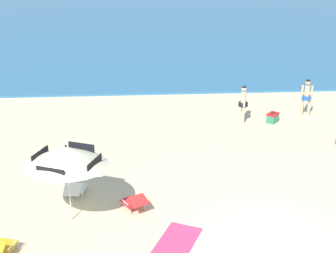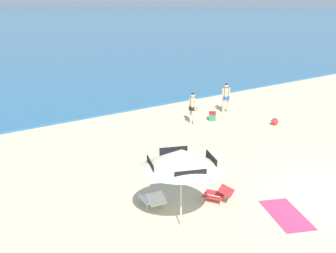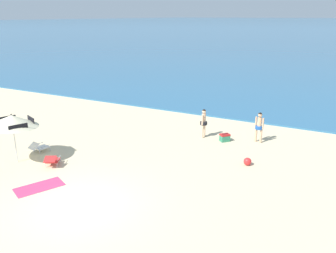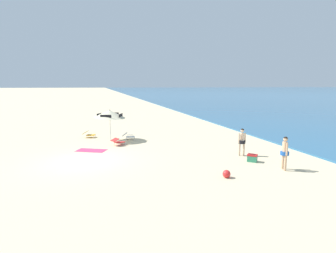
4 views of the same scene
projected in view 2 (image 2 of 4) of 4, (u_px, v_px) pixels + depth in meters
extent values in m
cylinder|color=silver|center=(181.00, 189.00, 10.18)|extent=(0.04, 0.04, 2.20)
cone|color=beige|center=(181.00, 159.00, 9.92)|extent=(3.14, 3.15, 0.65)
cube|color=black|center=(174.00, 152.00, 10.70)|extent=(0.75, 0.34, 0.28)
cube|color=black|center=(150.00, 166.00, 9.78)|extent=(0.34, 0.75, 0.28)
cube|color=black|center=(191.00, 176.00, 9.21)|extent=(0.75, 0.34, 0.28)
cube|color=black|center=(211.00, 160.00, 10.14)|extent=(0.34, 0.75, 0.28)
sphere|color=black|center=(182.00, 148.00, 9.84)|extent=(0.06, 0.06, 0.06)
cube|color=red|center=(214.00, 195.00, 11.79)|extent=(0.75, 0.78, 0.04)
cube|color=red|center=(226.00, 191.00, 11.58)|extent=(0.63, 0.60, 0.18)
cylinder|color=silver|center=(202.00, 200.00, 11.71)|extent=(0.03, 0.03, 0.18)
cylinder|color=silver|center=(207.00, 193.00, 12.14)|extent=(0.03, 0.03, 0.18)
cylinder|color=silver|center=(221.00, 204.00, 11.50)|extent=(0.03, 0.03, 0.18)
cylinder|color=silver|center=(225.00, 196.00, 11.92)|extent=(0.03, 0.03, 0.18)
cylinder|color=silver|center=(211.00, 195.00, 11.51)|extent=(0.29, 0.48, 0.02)
cylinder|color=silver|center=(217.00, 187.00, 11.99)|extent=(0.29, 0.48, 0.02)
cube|color=white|center=(151.00, 199.00, 11.56)|extent=(0.62, 0.68, 0.04)
cube|color=white|center=(157.00, 199.00, 11.15)|extent=(0.55, 0.45, 0.27)
cylinder|color=silver|center=(140.00, 199.00, 11.74)|extent=(0.03, 0.03, 0.18)
cylinder|color=silver|center=(154.00, 196.00, 11.94)|extent=(0.03, 0.03, 0.18)
cylinder|color=silver|center=(147.00, 208.00, 11.25)|extent=(0.03, 0.03, 0.18)
cylinder|color=silver|center=(162.00, 204.00, 11.45)|extent=(0.03, 0.03, 0.18)
cylinder|color=silver|center=(142.00, 197.00, 11.41)|extent=(0.12, 0.54, 0.02)
cylinder|color=silver|center=(159.00, 193.00, 11.64)|extent=(0.12, 0.54, 0.02)
cylinder|color=beige|center=(191.00, 116.00, 19.41)|extent=(0.11, 0.11, 0.77)
cylinder|color=beige|center=(194.00, 117.00, 19.20)|extent=(0.11, 0.11, 0.77)
cylinder|color=black|center=(193.00, 108.00, 19.19)|extent=(0.39, 0.39, 0.16)
cylinder|color=beige|center=(193.00, 103.00, 19.11)|extent=(0.21, 0.21, 0.55)
cylinder|color=beige|center=(190.00, 103.00, 19.26)|extent=(0.08, 0.08, 0.58)
cylinder|color=beige|center=(195.00, 105.00, 18.96)|extent=(0.08, 0.08, 0.58)
sphere|color=beige|center=(193.00, 95.00, 18.99)|extent=(0.21, 0.21, 0.21)
sphere|color=black|center=(193.00, 95.00, 18.98)|extent=(0.19, 0.19, 0.19)
cylinder|color=#D8A87F|center=(228.00, 105.00, 21.42)|extent=(0.12, 0.12, 0.79)
cylinder|color=#D8A87F|center=(223.00, 105.00, 21.32)|extent=(0.12, 0.12, 0.79)
cylinder|color=#1E51A3|center=(226.00, 98.00, 21.25)|extent=(0.40, 0.40, 0.16)
cylinder|color=#D8A87F|center=(226.00, 93.00, 21.17)|extent=(0.22, 0.22, 0.56)
cylinder|color=#D8A87F|center=(229.00, 93.00, 21.25)|extent=(0.09, 0.09, 0.59)
cylinder|color=#D8A87F|center=(223.00, 94.00, 21.10)|extent=(0.09, 0.09, 0.59)
sphere|color=#D8A87F|center=(226.00, 86.00, 21.04)|extent=(0.21, 0.21, 0.21)
sphere|color=black|center=(226.00, 85.00, 21.04)|extent=(0.20, 0.20, 0.20)
cube|color=#2D7F5B|center=(212.00, 117.00, 20.01)|extent=(0.58, 0.58, 0.32)
cube|color=red|center=(212.00, 113.00, 19.95)|extent=(0.59, 0.60, 0.08)
cylinder|color=black|center=(212.00, 112.00, 19.94)|extent=(0.24, 0.26, 0.02)
sphere|color=red|center=(275.00, 122.00, 19.18)|extent=(0.35, 0.35, 0.35)
cube|color=#DB3866|center=(286.00, 215.00, 11.06)|extent=(1.58, 2.01, 0.01)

